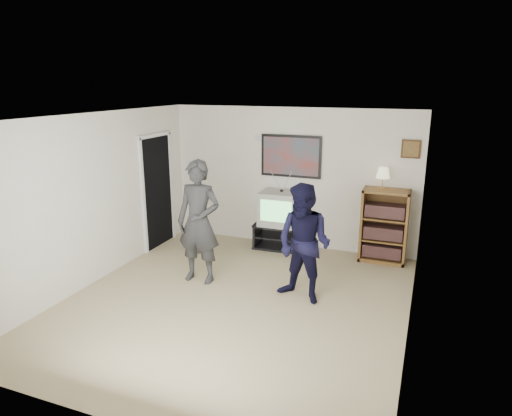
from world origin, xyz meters
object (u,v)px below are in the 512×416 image
Objects in this scene: person_tall at (199,222)px; person_short at (304,244)px; media_stand at (280,236)px; bookshelf at (384,226)px; crt_television at (281,208)px.

person_tall is 1.63m from person_short.
person_tall reaches higher than media_stand.
bookshelf is 0.67× the size of person_tall.
crt_television is 0.39× the size of person_tall.
media_stand is 0.57× the size of person_short.
bookshelf is 0.75× the size of person_short.
person_tall is at bearing -166.98° from person_short.
bookshelf is 3.09m from person_tall.
media_stand is at bearing -178.41° from bookshelf.
person_tall is 1.13× the size of person_short.
person_tall is at bearing -112.66° from crt_television.
crt_television is 1.90m from person_tall.
bookshelf reaches higher than crt_television.
person_short is at bearing -3.72° from person_tall.
media_stand is 2.14m from person_short.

